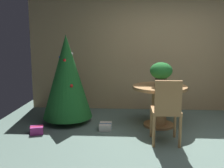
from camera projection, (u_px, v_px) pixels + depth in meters
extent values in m
plane|color=slate|center=(186.00, 149.00, 3.62)|extent=(6.60, 6.60, 0.00)
cube|color=tan|center=(166.00, 51.00, 5.56)|extent=(6.00, 0.10, 2.60)
cylinder|color=#B27F4C|center=(159.00, 125.00, 4.63)|extent=(0.55, 0.55, 0.04)
cylinder|color=#B27F4C|center=(159.00, 106.00, 4.57)|extent=(0.27, 0.27, 0.64)
cylinder|color=#B27F4C|center=(160.00, 87.00, 4.51)|extent=(0.96, 0.96, 0.05)
cylinder|color=#665B51|center=(161.00, 82.00, 4.44)|extent=(0.21, 0.21, 0.14)
ellipsoid|color=#1E6628|center=(161.00, 71.00, 4.41)|extent=(0.39, 0.39, 0.29)
sphere|color=red|center=(163.00, 71.00, 4.49)|extent=(0.07, 0.07, 0.07)
sphere|color=red|center=(157.00, 69.00, 4.34)|extent=(0.09, 0.09, 0.09)
sphere|color=red|center=(156.00, 70.00, 4.42)|extent=(0.06, 0.06, 0.06)
sphere|color=red|center=(157.00, 70.00, 4.51)|extent=(0.07, 0.07, 0.07)
cylinder|color=#B27F4C|center=(151.00, 123.00, 4.07)|extent=(0.04, 0.04, 0.47)
cylinder|color=#B27F4C|center=(175.00, 123.00, 4.05)|extent=(0.04, 0.04, 0.47)
cylinder|color=#B27F4C|center=(154.00, 132.00, 3.67)|extent=(0.04, 0.04, 0.47)
cylinder|color=#B27F4C|center=(180.00, 132.00, 3.64)|extent=(0.04, 0.04, 0.47)
cube|color=#B27F4C|center=(166.00, 111.00, 3.81)|extent=(0.42, 0.45, 0.05)
cube|color=#B27F4C|center=(168.00, 97.00, 3.57)|extent=(0.37, 0.05, 0.46)
cylinder|color=brown|center=(68.00, 119.00, 4.84)|extent=(0.10, 0.10, 0.10)
cone|color=#1E6628|center=(67.00, 77.00, 4.71)|extent=(0.92, 0.92, 1.53)
sphere|color=red|center=(71.00, 86.00, 4.49)|extent=(0.06, 0.06, 0.06)
sphere|color=#2D51A8|center=(68.00, 87.00, 5.05)|extent=(0.04, 0.04, 0.04)
sphere|color=#2D51A8|center=(57.00, 87.00, 4.55)|extent=(0.04, 0.04, 0.04)
sphere|color=#2D51A8|center=(60.00, 57.00, 4.63)|extent=(0.06, 0.06, 0.06)
sphere|color=silver|center=(72.00, 54.00, 4.65)|extent=(0.05, 0.05, 0.05)
sphere|color=red|center=(66.00, 94.00, 5.07)|extent=(0.06, 0.06, 0.06)
sphere|color=#2D51A8|center=(64.00, 100.00, 5.11)|extent=(0.04, 0.04, 0.04)
sphere|color=red|center=(65.00, 60.00, 4.53)|extent=(0.06, 0.06, 0.06)
cube|color=silver|center=(105.00, 126.00, 4.44)|extent=(0.21, 0.28, 0.10)
cube|color=#1E569E|center=(105.00, 126.00, 4.44)|extent=(0.21, 0.03, 0.10)
cube|color=#9E287A|center=(37.00, 130.00, 4.22)|extent=(0.25, 0.23, 0.13)
cube|color=red|center=(37.00, 130.00, 4.22)|extent=(0.21, 0.09, 0.13)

